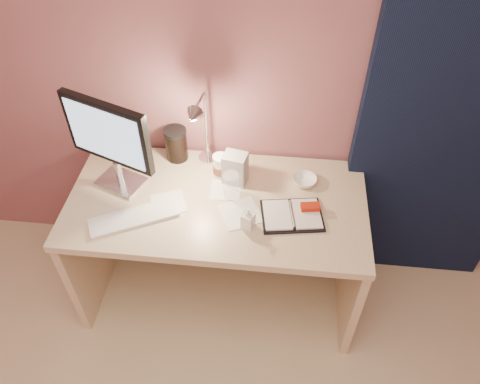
# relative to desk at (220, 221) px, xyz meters

# --- Properties ---
(room) EXTENTS (3.50, 3.50, 3.50)m
(room) POSITION_rel_desk_xyz_m (0.95, 0.24, 0.63)
(room) COLOR #C6B28E
(room) RESTS_ON ground
(desk) EXTENTS (1.40, 0.70, 0.73)m
(desk) POSITION_rel_desk_xyz_m (0.00, 0.00, 0.00)
(desk) COLOR beige
(desk) RESTS_ON ground
(monitor) EXTENTS (0.42, 0.23, 0.47)m
(monitor) POSITION_rel_desk_xyz_m (-0.48, -0.00, 0.51)
(monitor) COLOR silver
(monitor) RESTS_ON desk
(keyboard) EXTENTS (0.40, 0.28, 0.02)m
(keyboard) POSITION_rel_desk_xyz_m (-0.36, -0.22, 0.23)
(keyboard) COLOR white
(keyboard) RESTS_ON desk
(planner) EXTENTS (0.30, 0.25, 0.04)m
(planner) POSITION_rel_desk_xyz_m (0.36, -0.13, 0.24)
(planner) COLOR black
(planner) RESTS_ON desk
(paper_a) EXTENTS (0.23, 0.23, 0.00)m
(paper_a) POSITION_rel_desk_xyz_m (0.12, -0.14, 0.23)
(paper_a) COLOR white
(paper_a) RESTS_ON desk
(paper_b) EXTENTS (0.15, 0.15, 0.00)m
(paper_b) POSITION_rel_desk_xyz_m (0.03, 0.00, 0.23)
(paper_b) COLOR white
(paper_b) RESTS_ON desk
(paper_c) EXTENTS (0.20, 0.20, 0.00)m
(paper_c) POSITION_rel_desk_xyz_m (-0.22, -0.12, 0.23)
(paper_c) COLOR white
(paper_c) RESTS_ON desk
(coffee_cup) EXTENTS (0.08, 0.08, 0.12)m
(coffee_cup) POSITION_rel_desk_xyz_m (-0.00, 0.10, 0.28)
(coffee_cup) COLOR white
(coffee_cup) RESTS_ON desk
(clear_cup) EXTENTS (0.07, 0.07, 0.13)m
(clear_cup) POSITION_rel_desk_xyz_m (0.06, -0.03, 0.29)
(clear_cup) COLOR white
(clear_cup) RESTS_ON desk
(bowl) EXTENTS (0.15, 0.15, 0.04)m
(bowl) POSITION_rel_desk_xyz_m (0.41, 0.09, 0.24)
(bowl) COLOR white
(bowl) RESTS_ON desk
(lotion_bottle) EXTENTS (0.07, 0.07, 0.11)m
(lotion_bottle) POSITION_rel_desk_xyz_m (0.16, -0.22, 0.28)
(lotion_bottle) COLOR white
(lotion_bottle) RESTS_ON desk
(dark_jar) EXTENTS (0.11, 0.11, 0.16)m
(dark_jar) POSITION_rel_desk_xyz_m (-0.24, 0.21, 0.30)
(dark_jar) COLOR black
(dark_jar) RESTS_ON desk
(product_box) EXTENTS (0.12, 0.11, 0.16)m
(product_box) POSITION_rel_desk_xyz_m (0.07, 0.07, 0.31)
(product_box) COLOR #B0AFAB
(product_box) RESTS_ON desk
(desk_lamp) EXTENTS (0.11, 0.26, 0.43)m
(desk_lamp) POSITION_rel_desk_xyz_m (-0.07, 0.11, 0.49)
(desk_lamp) COLOR silver
(desk_lamp) RESTS_ON desk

